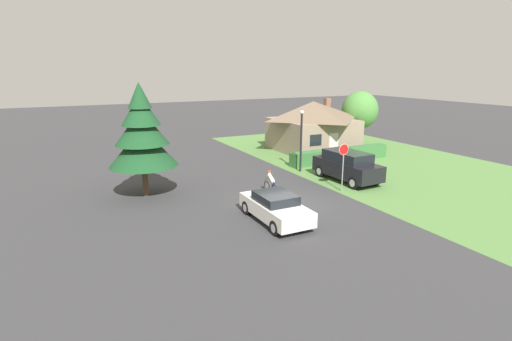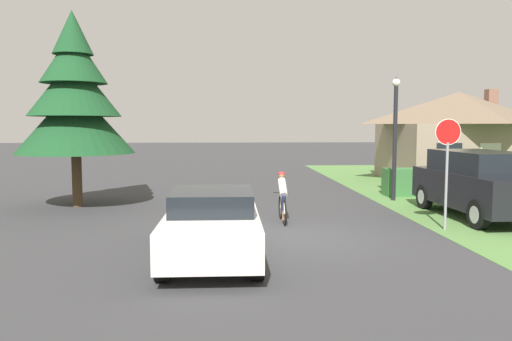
% 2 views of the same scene
% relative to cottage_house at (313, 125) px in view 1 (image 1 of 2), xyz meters
% --- Properties ---
extents(ground_plane, '(140.00, 140.00, 0.00)m').
position_rel_cottage_house_xyz_m(ground_plane, '(-9.98, -11.98, -2.28)').
color(ground_plane, '#38383A').
extents(grass_verge_right, '(16.00, 36.00, 0.01)m').
position_rel_cottage_house_xyz_m(grass_verge_right, '(1.98, -7.98, -2.27)').
color(grass_verge_right, '#568442').
rests_on(grass_verge_right, ground).
extents(cottage_house, '(7.06, 6.90, 4.57)m').
position_rel_cottage_house_xyz_m(cottage_house, '(0.00, 0.00, 0.00)').
color(cottage_house, gray).
rests_on(cottage_house, ground).
extents(hedge_row, '(8.95, 0.90, 1.07)m').
position_rel_cottage_house_xyz_m(hedge_row, '(-0.75, -4.99, -1.74)').
color(hedge_row, '#387038').
rests_on(hedge_row, ground).
extents(sedan_left_lane, '(1.93, 4.39, 1.42)m').
position_rel_cottage_house_xyz_m(sedan_left_lane, '(-11.67, -13.86, -1.57)').
color(sedan_left_lane, silver).
rests_on(sedan_left_lane, ground).
extents(cyclist, '(0.44, 1.70, 1.44)m').
position_rel_cottage_house_xyz_m(cyclist, '(-9.79, -10.02, -1.59)').
color(cyclist, black).
rests_on(cyclist, ground).
extents(parked_suv_right, '(2.19, 4.96, 1.99)m').
position_rel_cottage_house_xyz_m(parked_suv_right, '(-3.92, -9.70, -1.25)').
color(parked_suv_right, black).
rests_on(parked_suv_right, ground).
extents(stop_sign, '(0.68, 0.07, 2.92)m').
position_rel_cottage_house_xyz_m(stop_sign, '(-5.65, -11.39, -0.24)').
color(stop_sign, gray).
rests_on(stop_sign, ground).
extents(street_lamp, '(0.29, 0.29, 4.48)m').
position_rel_cottage_house_xyz_m(street_lamp, '(-5.28, -6.21, 0.32)').
color(street_lamp, black).
rests_on(street_lamp, ground).
extents(conifer_tall_near, '(3.88, 3.88, 6.53)m').
position_rel_cottage_house_xyz_m(conifer_tall_near, '(-16.44, -6.94, 1.35)').
color(conifer_tall_near, '#4C3823').
rests_on(conifer_tall_near, ground).
extents(deciduous_tree_right, '(3.47, 3.47, 5.15)m').
position_rel_cottage_house_xyz_m(deciduous_tree_right, '(5.59, 0.25, 1.04)').
color(deciduous_tree_right, '#4C3823').
rests_on(deciduous_tree_right, ground).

